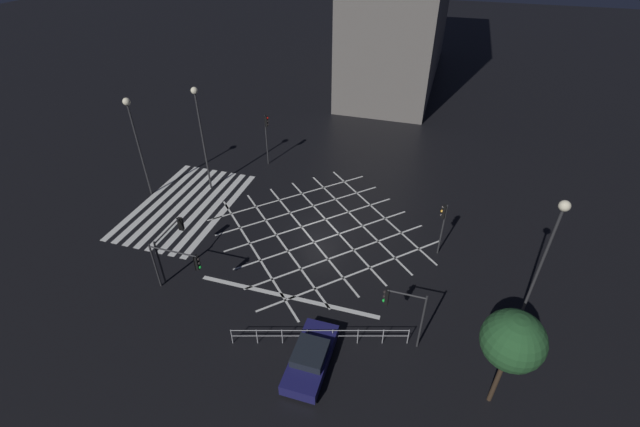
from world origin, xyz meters
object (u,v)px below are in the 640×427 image
Objects in this scene: traffic_light_se_main at (172,236)px; street_lamp_east at (199,120)px; traffic_light_se_cross at (180,262)px; traffic_light_ne_cross at (402,306)px; waiting_car at (311,357)px; street_tree_near at (513,341)px; traffic_light_median_north at (443,219)px; street_lamp_far at (133,126)px; traffic_light_sw_cross at (267,130)px; street_lamp_west at (549,245)px.

street_lamp_east reaches higher than traffic_light_se_main.
traffic_light_se_cross is 12.34m from street_lamp_east.
waiting_car is at bearing 34.75° from traffic_light_ne_cross.
street_lamp_east is (-10.88, -16.94, 3.26)m from traffic_light_ne_cross.
traffic_light_se_main is 0.86× the size of traffic_light_ne_cross.
traffic_light_median_north is at bearing -162.14° from street_tree_near.
street_lamp_far reaches higher than traffic_light_ne_cross.
street_tree_near is (10.00, 3.22, 1.52)m from traffic_light_median_north.
street_lamp_far is at bearing -134.16° from traffic_light_sw_cross.
traffic_light_median_north is 1.04× the size of traffic_light_ne_cross.
traffic_light_se_main is 0.40× the size of street_lamp_far.
traffic_light_se_cross is 17.44m from street_tree_near.
traffic_light_ne_cross is 0.87× the size of waiting_car.
street_lamp_east is 25.25m from street_tree_near.
street_lamp_far is at bearing -61.89° from street_lamp_east.
street_lamp_west is at bearing -61.66° from waiting_car.
street_lamp_east is 24.46m from street_lamp_west.
street_lamp_east is at bearing 118.11° from street_lamp_far.
traffic_light_median_north is at bearing 88.22° from street_lamp_far.
traffic_light_ne_cross is (16.05, 13.92, -0.55)m from traffic_light_sw_cross.
traffic_light_sw_cross is at bearing 28.14° from waiting_car.
street_lamp_east is at bearing -120.86° from street_tree_near.
traffic_light_se_main is 11.48m from waiting_car.
traffic_light_median_north is 0.69× the size of street_tree_near.
street_lamp_west is 1.97× the size of waiting_car.
traffic_light_sw_cross reaches higher than traffic_light_se_main.
traffic_light_ne_cross is (7.95, -1.46, -0.05)m from traffic_light_median_north.
street_lamp_east is at bearing 16.45° from traffic_light_se_main.
traffic_light_sw_cross is 1.07× the size of waiting_car.
street_lamp_east is at bearing -32.71° from traffic_light_ne_cross.
street_lamp_west is 5.23m from street_tree_near.
street_lamp_far is (-5.96, -27.21, -0.10)m from street_lamp_west.
traffic_light_sw_cross is at bearing -49.08° from traffic_light_ne_cross.
traffic_light_se_cross is 0.85× the size of traffic_light_median_north.
street_lamp_far reaches higher than traffic_light_sw_cross.
traffic_light_median_north is 0.46× the size of street_lamp_west.
traffic_light_median_north is 8.09m from traffic_light_ne_cross.
traffic_light_se_main is at bearing 66.27° from waiting_car.
waiting_car is (10.65, -5.35, -2.16)m from traffic_light_median_north.
street_lamp_east reaches higher than traffic_light_se_cross.
street_tree_near is (1.95, 17.23, 1.85)m from traffic_light_se_cross.
traffic_light_se_cross is at bearing 73.26° from waiting_car.
street_lamp_east is at bearing -120.28° from traffic_light_sw_cross.
street_lamp_west is 1.50× the size of street_tree_near.
traffic_light_median_north reaches higher than traffic_light_se_main.
traffic_light_se_cross is 2.62m from traffic_light_se_main.
waiting_car is (2.60, 8.66, -1.83)m from traffic_light_se_cross.
street_lamp_west is at bearing -33.70° from traffic_light_sw_cross.
traffic_light_sw_cross is 25.97m from street_tree_near.
traffic_light_sw_cross is 0.54× the size of street_lamp_west.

